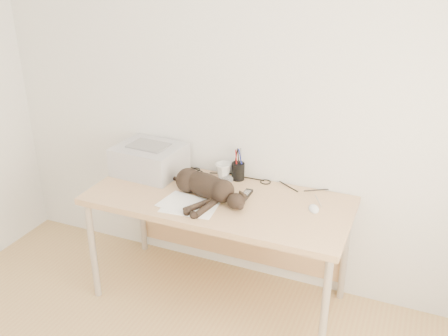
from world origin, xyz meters
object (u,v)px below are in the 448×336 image
at_px(desk, 224,211).
at_px(cat, 203,186).
at_px(printer, 150,159).
at_px(mug, 223,170).
at_px(pen_cup, 238,171).
at_px(mouse, 314,207).

xyz_separation_m(desk, cat, (-0.09, -0.10, 0.20)).
distance_m(printer, mug, 0.50).
relative_size(mug, pen_cup, 0.49).
distance_m(mug, pen_cup, 0.10).
distance_m(printer, pen_cup, 0.60).
xyz_separation_m(desk, pen_cup, (0.02, 0.20, 0.19)).
relative_size(desk, mouse, 15.55).
relative_size(cat, mouse, 6.48).
relative_size(cat, pen_cup, 3.08).
distance_m(desk, mug, 0.28).
height_order(desk, printer, printer).
distance_m(cat, mug, 0.30).
height_order(cat, mouse, cat).
xyz_separation_m(pen_cup, mouse, (0.55, -0.21, -0.04)).
bearing_deg(mug, pen_cup, 5.71).
bearing_deg(mouse, desk, 156.96).
distance_m(desk, printer, 0.62).
distance_m(desk, cat, 0.24).
relative_size(pen_cup, mouse, 2.10).
bearing_deg(pen_cup, mouse, -20.77).
height_order(pen_cup, mouse, pen_cup).
bearing_deg(cat, desk, 66.34).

